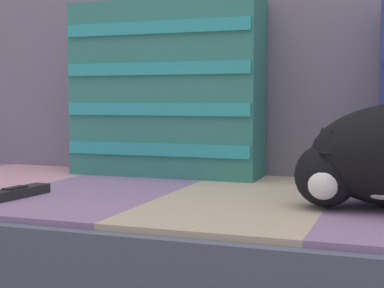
% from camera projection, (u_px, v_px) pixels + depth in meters
% --- Properties ---
extents(couch, '(1.99, 0.81, 0.39)m').
position_uv_depth(couch, '(183.00, 280.00, 1.24)').
color(couch, gray).
rests_on(couch, ground_plane).
extents(sofa_backrest, '(1.95, 0.14, 0.49)m').
position_uv_depth(sofa_backrest, '(228.00, 77.00, 1.53)').
color(sofa_backrest, slate).
rests_on(sofa_backrest, couch).
extents(throw_pillow_striped, '(0.47, 0.14, 0.42)m').
position_uv_depth(throw_pillow_striped, '(166.00, 89.00, 1.43)').
color(throw_pillow_striped, '#337A70').
rests_on(throw_pillow_striped, couch).
extents(game_remote_far, '(0.06, 0.19, 0.02)m').
position_uv_depth(game_remote_far, '(16.00, 193.00, 1.11)').
color(game_remote_far, black).
rests_on(game_remote_far, couch).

